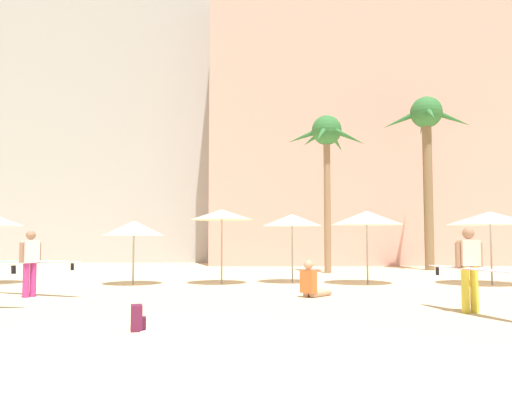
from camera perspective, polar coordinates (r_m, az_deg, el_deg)
The scene contains 15 objects.
ground at distance 5.93m, azimuth -7.79°, elevation -18.40°, with size 120.00×120.00×0.00m, color beige.
hotel_pink at distance 33.88m, azimuth 12.16°, elevation 7.65°, with size 19.57×8.76×16.45m, color #DB9989.
hotel_tower_gray at distance 41.31m, azimuth -16.97°, elevation 16.43°, with size 17.35×9.84×31.47m, color #A8A8A3.
palm_tree_far_left at distance 26.53m, azimuth 18.75°, elevation 7.69°, with size 4.35×4.32×8.57m.
palm_tree_left at distance 23.12m, azimuth 8.02°, elevation 7.01°, with size 3.64×3.37×7.09m.
cafe_umbrella_0 at distance 17.30m, azimuth 12.42°, elevation -1.44°, with size 2.36×2.36×2.44m.
cafe_umbrella_1 at distance 17.45m, azimuth 4.11°, elevation -1.73°, with size 2.02×2.02×2.36m.
cafe_umbrella_3 at distance 16.94m, azimuth -3.88°, elevation -1.11°, with size 2.09×2.09×2.50m.
cafe_umbrella_4 at distance 18.33m, azimuth 24.96°, elevation -1.36°, with size 2.75×2.75×2.40m.
cafe_umbrella_5 at distance 17.21m, azimuth -13.65°, elevation -2.57°, with size 2.02×2.02×2.11m.
beach_towel at distance 8.47m, azimuth -7.44°, elevation -13.95°, with size 1.53×0.95×0.01m, color white.
backpack at distance 8.65m, azimuth -13.29°, elevation -12.36°, with size 0.29×0.33×0.42m.
person_far_left at distance 13.26m, azimuth 6.35°, elevation -8.87°, with size 0.90×0.92×0.96m.
person_far_right at distance 14.49m, azimuth -23.97°, elevation -5.81°, with size 3.06×1.62×1.72m.
person_mid_center at distance 11.11m, azimuth 23.18°, elevation -6.45°, with size 1.17×2.89×1.74m.
Camera 1 is at (0.66, -5.71, 1.49)m, focal length 35.37 mm.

